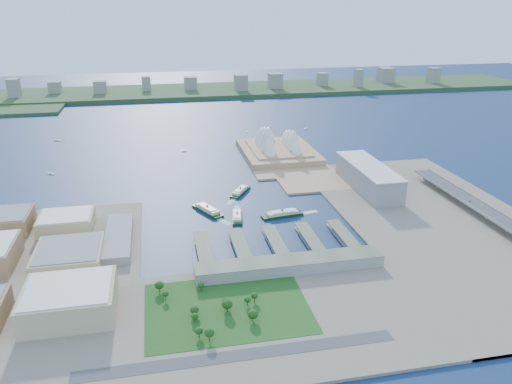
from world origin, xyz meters
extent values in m
plane|color=#0E1D42|center=(0.00, 0.00, 0.00)|extent=(3000.00, 3000.00, 0.00)
cube|color=#7A705E|center=(-250.00, -105.00, 1.50)|extent=(220.00, 390.00, 3.00)
cube|color=#7A705E|center=(0.00, -210.00, 1.50)|extent=(720.00, 180.00, 3.00)
cube|color=#7A705E|center=(240.00, -50.00, 1.50)|extent=(240.00, 500.00, 3.00)
cube|color=tan|center=(107.50, 260.00, 1.50)|extent=(135.00, 220.00, 3.00)
cube|color=#2D4926|center=(0.00, 980.00, 6.00)|extent=(2200.00, 260.00, 12.00)
cube|color=gray|center=(195.00, 80.00, 20.50)|extent=(45.00, 155.00, 35.00)
cube|color=gray|center=(15.00, -135.00, 9.00)|extent=(200.00, 28.00, 12.00)
imported|color=slate|center=(296.00, -26.48, 15.44)|extent=(1.66, 4.09, 1.19)
camera|label=1|loc=(-112.48, -579.47, 268.41)|focal=35.00mm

